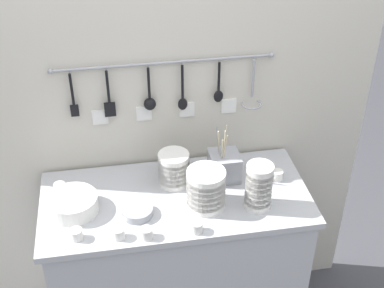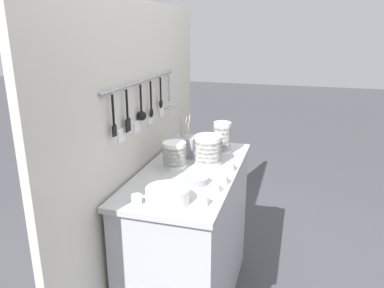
{
  "view_description": "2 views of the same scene",
  "coord_description": "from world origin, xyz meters",
  "px_view_note": "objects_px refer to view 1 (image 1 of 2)",
  "views": [
    {
      "loc": [
        -0.24,
        -1.81,
        2.48
      ],
      "look_at": [
        0.07,
        0.01,
        1.22
      ],
      "focal_mm": 50.0,
      "sensor_mm": 36.0,
      "label": 1
    },
    {
      "loc": [
        -2.0,
        -0.59,
        1.77
      ],
      "look_at": [
        0.03,
        -0.0,
        1.1
      ],
      "focal_mm": 35.0,
      "sensor_mm": 36.0,
      "label": 2
    }
  ],
  "objects_px": {
    "cup_centre": "(197,227)",
    "cup_edge_near": "(118,233)",
    "plate_stack": "(73,204)",
    "cup_edge_far": "(60,188)",
    "steel_mixing_bowl": "(137,211)",
    "bowl_stack_nested_right": "(259,186)",
    "bowl_stack_back_corner": "(206,189)",
    "cup_by_caddy": "(146,233)",
    "cup_mid_row": "(76,234)",
    "cutlery_caddy": "(224,166)",
    "cup_beside_plates": "(277,175)",
    "bowl_stack_wide_centre": "(174,169)"
  },
  "relations": [
    {
      "from": "cup_centre",
      "to": "cup_edge_near",
      "type": "xyz_separation_m",
      "value": [
        -0.32,
        0.02,
        0.0
      ]
    },
    {
      "from": "plate_stack",
      "to": "cup_edge_far",
      "type": "relative_size",
      "value": 4.21
    },
    {
      "from": "steel_mixing_bowl",
      "to": "bowl_stack_nested_right",
      "type": "bearing_deg",
      "value": -3.52
    },
    {
      "from": "bowl_stack_back_corner",
      "to": "cup_by_caddy",
      "type": "distance_m",
      "value": 0.32
    },
    {
      "from": "steel_mixing_bowl",
      "to": "plate_stack",
      "type": "bearing_deg",
      "value": 164.74
    },
    {
      "from": "cup_centre",
      "to": "plate_stack",
      "type": "bearing_deg",
      "value": 156.44
    },
    {
      "from": "cup_centre",
      "to": "cup_edge_near",
      "type": "distance_m",
      "value": 0.32
    },
    {
      "from": "cup_centre",
      "to": "cup_mid_row",
      "type": "height_order",
      "value": "same"
    },
    {
      "from": "steel_mixing_bowl",
      "to": "cup_edge_far",
      "type": "xyz_separation_m",
      "value": [
        -0.33,
        0.21,
        0.01
      ]
    },
    {
      "from": "bowl_stack_back_corner",
      "to": "cup_edge_far",
      "type": "bearing_deg",
      "value": 162.39
    },
    {
      "from": "cup_mid_row",
      "to": "cutlery_caddy",
      "type": "bearing_deg",
      "value": 23.72
    },
    {
      "from": "bowl_stack_back_corner",
      "to": "cup_by_caddy",
      "type": "xyz_separation_m",
      "value": [
        -0.27,
        -0.15,
        -0.07
      ]
    },
    {
      "from": "bowl_stack_nested_right",
      "to": "cup_mid_row",
      "type": "height_order",
      "value": "bowl_stack_nested_right"
    },
    {
      "from": "cup_mid_row",
      "to": "cup_edge_near",
      "type": "height_order",
      "value": "same"
    },
    {
      "from": "steel_mixing_bowl",
      "to": "cup_beside_plates",
      "type": "xyz_separation_m",
      "value": [
        0.66,
        0.13,
        0.01
      ]
    },
    {
      "from": "bowl_stack_back_corner",
      "to": "plate_stack",
      "type": "relative_size",
      "value": 0.86
    },
    {
      "from": "bowl_stack_nested_right",
      "to": "steel_mixing_bowl",
      "type": "relative_size",
      "value": 1.62
    },
    {
      "from": "cutlery_caddy",
      "to": "cup_edge_near",
      "type": "height_order",
      "value": "cutlery_caddy"
    },
    {
      "from": "bowl_stack_back_corner",
      "to": "cup_edge_far",
      "type": "xyz_separation_m",
      "value": [
        -0.62,
        0.2,
        -0.07
      ]
    },
    {
      "from": "plate_stack",
      "to": "steel_mixing_bowl",
      "type": "xyz_separation_m",
      "value": [
        0.27,
        -0.07,
        -0.02
      ]
    },
    {
      "from": "cup_edge_near",
      "to": "steel_mixing_bowl",
      "type": "bearing_deg",
      "value": 55.55
    },
    {
      "from": "bowl_stack_wide_centre",
      "to": "cup_edge_far",
      "type": "height_order",
      "value": "bowl_stack_wide_centre"
    },
    {
      "from": "cutlery_caddy",
      "to": "plate_stack",
      "type": "bearing_deg",
      "value": -170.1
    },
    {
      "from": "cup_beside_plates",
      "to": "cup_edge_near",
      "type": "height_order",
      "value": "same"
    },
    {
      "from": "plate_stack",
      "to": "cup_beside_plates",
      "type": "height_order",
      "value": "plate_stack"
    },
    {
      "from": "plate_stack",
      "to": "cup_beside_plates",
      "type": "xyz_separation_m",
      "value": [
        0.92,
        0.06,
        -0.01
      ]
    },
    {
      "from": "bowl_stack_wide_centre",
      "to": "bowl_stack_nested_right",
      "type": "bearing_deg",
      "value": -33.79
    },
    {
      "from": "bowl_stack_wide_centre",
      "to": "cup_edge_near",
      "type": "relative_size",
      "value": 3.15
    },
    {
      "from": "bowl_stack_wide_centre",
      "to": "cup_centre",
      "type": "height_order",
      "value": "bowl_stack_wide_centre"
    },
    {
      "from": "bowl_stack_wide_centre",
      "to": "cutlery_caddy",
      "type": "distance_m",
      "value": 0.23
    },
    {
      "from": "cup_edge_far",
      "to": "cup_beside_plates",
      "type": "bearing_deg",
      "value": -4.29
    },
    {
      "from": "cutlery_caddy",
      "to": "cup_mid_row",
      "type": "bearing_deg",
      "value": -156.28
    },
    {
      "from": "cup_mid_row",
      "to": "cup_edge_far",
      "type": "bearing_deg",
      "value": 103.48
    },
    {
      "from": "bowl_stack_back_corner",
      "to": "steel_mixing_bowl",
      "type": "relative_size",
      "value": 1.37
    },
    {
      "from": "cup_centre",
      "to": "cup_edge_far",
      "type": "height_order",
      "value": "same"
    },
    {
      "from": "cup_mid_row",
      "to": "cup_centre",
      "type": "bearing_deg",
      "value": -4.83
    },
    {
      "from": "cup_edge_near",
      "to": "bowl_stack_back_corner",
      "type": "bearing_deg",
      "value": 19.46
    },
    {
      "from": "cup_edge_far",
      "to": "cup_by_caddy",
      "type": "bearing_deg",
      "value": -44.93
    },
    {
      "from": "bowl_stack_nested_right",
      "to": "cup_edge_far",
      "type": "distance_m",
      "value": 0.88
    },
    {
      "from": "bowl_stack_nested_right",
      "to": "plate_stack",
      "type": "relative_size",
      "value": 1.02
    },
    {
      "from": "plate_stack",
      "to": "steel_mixing_bowl",
      "type": "relative_size",
      "value": 1.59
    },
    {
      "from": "cutlery_caddy",
      "to": "bowl_stack_nested_right",
      "type": "bearing_deg",
      "value": -66.57
    },
    {
      "from": "cup_centre",
      "to": "cup_edge_far",
      "type": "distance_m",
      "value": 0.66
    },
    {
      "from": "cutlery_caddy",
      "to": "cup_centre",
      "type": "xyz_separation_m",
      "value": [
        -0.19,
        -0.34,
        -0.04
      ]
    },
    {
      "from": "cup_beside_plates",
      "to": "cup_by_caddy",
      "type": "height_order",
      "value": "same"
    },
    {
      "from": "plate_stack",
      "to": "cup_by_caddy",
      "type": "xyz_separation_m",
      "value": [
        0.29,
        -0.22,
        -0.01
      ]
    },
    {
      "from": "bowl_stack_wide_centre",
      "to": "cup_beside_plates",
      "type": "relative_size",
      "value": 3.15
    },
    {
      "from": "bowl_stack_back_corner",
      "to": "cup_centre",
      "type": "xyz_separation_m",
      "value": [
        -0.07,
        -0.15,
        -0.07
      ]
    },
    {
      "from": "cup_edge_near",
      "to": "cup_edge_far",
      "type": "bearing_deg",
      "value": 125.89
    },
    {
      "from": "cutlery_caddy",
      "to": "cup_by_caddy",
      "type": "relative_size",
      "value": 5.48
    }
  ]
}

